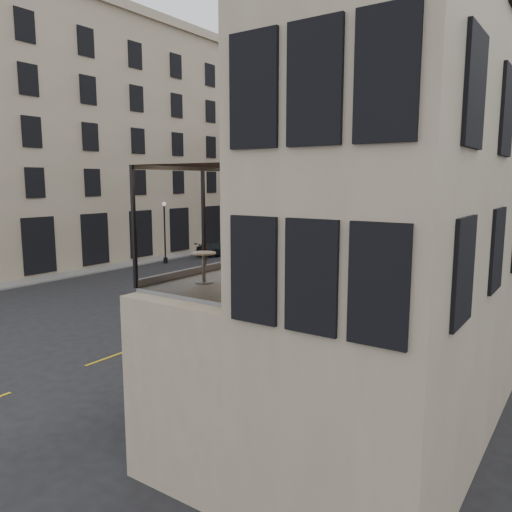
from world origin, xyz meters
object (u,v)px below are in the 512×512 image
Objects in this scene: cafe_chair_b at (308,261)px; cafe_chair_d at (363,248)px; pedestrian_c at (423,246)px; car_a at (246,263)px; bicycle at (197,284)px; pedestrian_b at (341,236)px; traffic_light_near at (287,261)px; bus_near at (304,293)px; cafe_chair_a at (252,279)px; street_lamp_b at (357,228)px; traffic_light_far at (250,228)px; car_c at (220,249)px; street_lamp_a at (165,236)px; bus_far at (304,221)px; cafe_table_near at (204,263)px; cyclist at (221,280)px; cafe_table_far at (310,237)px; pedestrian_e at (204,252)px; car_b at (371,250)px; pedestrian_d at (458,259)px; pedestrian_a at (261,234)px; cafe_table_mid at (265,252)px; cafe_chair_c at (326,256)px.

cafe_chair_b is 3.46m from cafe_chair_d.
car_a is at bearing 53.09° from pedestrian_c.
bicycle is 28.19m from pedestrian_b.
traffic_light_near is at bearing 76.10° from pedestrian_c.
cafe_chair_b reaches higher than bicycle.
cafe_chair_a reaches higher than bus_near.
car_a is (-2.59, -15.64, -1.64)m from street_lamp_b.
traffic_light_far is 0.38× the size of bus_near.
bus_near is at bearing 155.79° from car_c.
street_lamp_a reaches higher than car_a.
bus_far is 16.22× the size of cafe_table_near.
car_a is at bearing -139.91° from pedestrian_b.
cyclist is at bearing -72.80° from bus_far.
cafe_table_far reaches higher than pedestrian_c.
street_lamp_a is at bearing 142.65° from cafe_chair_b.
pedestrian_b is 1.06× the size of pedestrian_e.
traffic_light_far is 0.71× the size of street_lamp_b.
street_lamp_a is at bearing -165.17° from car_b.
cyclist is at bearing -134.58° from pedestrian_b.
cyclist is 20.59m from pedestrian_d.
bus_near is at bearing 84.93° from pedestrian_c.
pedestrian_a is (-15.61, 4.70, 0.19)m from car_b.
street_lamp_b reaches higher than pedestrian_e.
cyclist reaches higher than bicycle.
pedestrian_b is (5.69, 15.13, 0.19)m from car_c.
traffic_light_far is 8.91m from pedestrian_a.
street_lamp_a reaches higher than pedestrian_a.
cafe_table_near reaches higher than bus_near.
cafe_chair_d is at bearing 71.31° from pedestrian_e.
bus_far is (-16.33, 29.34, 0.53)m from bus_near.
car_c is 16.61m from cyclist.
cafe_chair_b reaches higher than cafe_table_near.
cyclist is 2.22× the size of cafe_table_far.
street_lamp_b is 22.77m from cyclist.
car_b is 36.24m from cafe_table_near.
cafe_chair_c is (1.26, 1.52, -0.18)m from cafe_table_mid.
pedestrian_b is 46.05m from cafe_table_near.
pedestrian_d is at bearing 86.77° from bus_near.
street_lamp_b is 3.07× the size of pedestrian_b.
pedestrian_e is (-14.07, 8.96, -1.60)m from traffic_light_near.
cafe_table_near is 1.16× the size of cafe_table_mid.
cafe_chair_c is (24.17, -17.28, 2.47)m from street_lamp_a.
traffic_light_near reaches higher than pedestrian_a.
street_lamp_a is 3.07× the size of pedestrian_b.
cafe_table_mid is (1.10, -29.97, 4.15)m from pedestrian_d.
pedestrian_a is (-4.00, 7.82, -1.50)m from traffic_light_far.
pedestrian_c is 36.71m from cafe_chair_c.
pedestrian_c is at bearing 99.48° from cafe_table_far.
cafe_table_near is at bearing -75.65° from bus_near.
bus_far is at bearing 76.45° from street_lamp_a.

